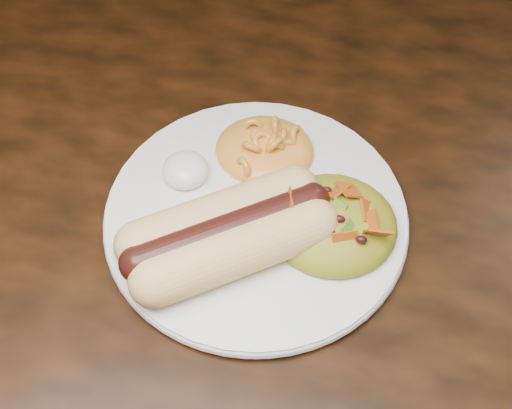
# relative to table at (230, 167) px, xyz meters

# --- Properties ---
(floor) EXTENTS (4.00, 4.00, 0.00)m
(floor) POSITION_rel_table_xyz_m (0.00, 0.00, -0.66)
(floor) COLOR #622913
(floor) RESTS_ON ground
(table) EXTENTS (1.60, 0.90, 0.75)m
(table) POSITION_rel_table_xyz_m (0.00, 0.00, 0.00)
(table) COLOR #321708
(table) RESTS_ON floor
(plate) EXTENTS (0.32, 0.32, 0.01)m
(plate) POSITION_rel_table_xyz_m (0.05, -0.12, 0.10)
(plate) COLOR white
(plate) RESTS_ON table
(hotdog) EXTENTS (0.13, 0.14, 0.04)m
(hotdog) POSITION_rel_table_xyz_m (0.04, -0.16, 0.13)
(hotdog) COLOR #FADE89
(hotdog) RESTS_ON plate
(mac_and_cheese) EXTENTS (0.10, 0.10, 0.03)m
(mac_and_cheese) POSITION_rel_table_xyz_m (0.05, -0.06, 0.12)
(mac_and_cheese) COLOR gold
(mac_and_cheese) RESTS_ON plate
(sour_cream) EXTENTS (0.05, 0.05, 0.02)m
(sour_cream) POSITION_rel_table_xyz_m (-0.01, -0.10, 0.12)
(sour_cream) COLOR white
(sour_cream) RESTS_ON plate
(taco_salad) EXTENTS (0.10, 0.10, 0.05)m
(taco_salad) POSITION_rel_table_xyz_m (0.11, -0.13, 0.12)
(taco_salad) COLOR #BA7800
(taco_salad) RESTS_ON plate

